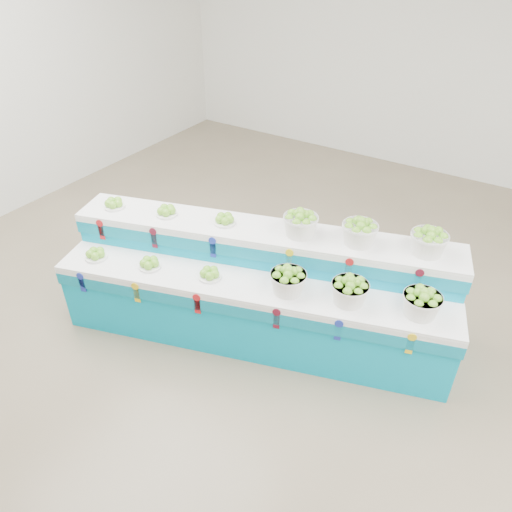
% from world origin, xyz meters
% --- Properties ---
extents(ground, '(10.00, 10.00, 0.00)m').
position_xyz_m(ground, '(0.00, 0.00, 0.00)').
color(ground, '#6F614B').
rests_on(ground, ground).
extents(back_wall, '(10.00, 0.00, 10.00)m').
position_xyz_m(back_wall, '(0.00, 5.00, 2.00)').
color(back_wall, silver).
rests_on(back_wall, ground).
extents(display_stand, '(3.69, 1.93, 1.02)m').
position_xyz_m(display_stand, '(-0.89, 0.40, 0.51)').
color(display_stand, '#039AC3').
rests_on(display_stand, ground).
extents(plate_lower_left, '(0.26, 0.26, 0.10)m').
position_xyz_m(plate_lower_left, '(-2.25, -0.25, 0.77)').
color(plate_lower_left, white).
rests_on(plate_lower_left, display_stand).
extents(plate_lower_mid, '(0.26, 0.26, 0.10)m').
position_xyz_m(plate_lower_mid, '(-1.72, -0.09, 0.77)').
color(plate_lower_mid, white).
rests_on(plate_lower_mid, display_stand).
extents(plate_lower_right, '(0.26, 0.26, 0.10)m').
position_xyz_m(plate_lower_right, '(-1.17, 0.08, 0.77)').
color(plate_lower_right, white).
rests_on(plate_lower_right, display_stand).
extents(basket_lower_left, '(0.38, 0.38, 0.23)m').
position_xyz_m(basket_lower_left, '(-0.50, 0.29, 0.83)').
color(basket_lower_left, silver).
rests_on(basket_lower_left, display_stand).
extents(basket_lower_mid, '(0.38, 0.38, 0.23)m').
position_xyz_m(basket_lower_mid, '(-0.01, 0.43, 0.83)').
color(basket_lower_mid, silver).
rests_on(basket_lower_mid, display_stand).
extents(basket_lower_right, '(0.38, 0.38, 0.23)m').
position_xyz_m(basket_lower_right, '(0.53, 0.60, 0.83)').
color(basket_lower_right, silver).
rests_on(basket_lower_right, display_stand).
extents(plate_upper_left, '(0.26, 0.26, 0.10)m').
position_xyz_m(plate_upper_left, '(-2.38, 0.18, 1.07)').
color(plate_upper_left, white).
rests_on(plate_upper_left, display_stand).
extents(plate_upper_mid, '(0.26, 0.26, 0.10)m').
position_xyz_m(plate_upper_mid, '(-1.85, 0.34, 1.07)').
color(plate_upper_mid, white).
rests_on(plate_upper_mid, display_stand).
extents(plate_upper_right, '(0.26, 0.26, 0.10)m').
position_xyz_m(plate_upper_right, '(-1.30, 0.51, 1.07)').
color(plate_upper_right, white).
rests_on(plate_upper_right, display_stand).
extents(basket_upper_left, '(0.38, 0.38, 0.23)m').
position_xyz_m(basket_upper_left, '(-0.63, 0.71, 1.13)').
color(basket_upper_left, silver).
rests_on(basket_upper_left, display_stand).
extents(basket_upper_mid, '(0.38, 0.38, 0.23)m').
position_xyz_m(basket_upper_mid, '(-0.14, 0.86, 1.13)').
color(basket_upper_mid, silver).
rests_on(basket_upper_mid, display_stand).
extents(basket_upper_right, '(0.38, 0.38, 0.23)m').
position_xyz_m(basket_upper_right, '(0.40, 1.02, 1.13)').
color(basket_upper_right, silver).
rests_on(basket_upper_right, display_stand).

